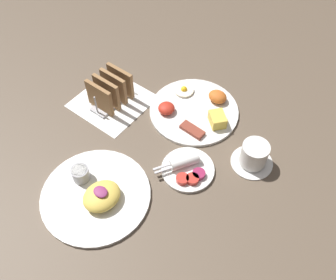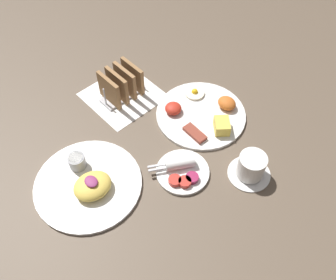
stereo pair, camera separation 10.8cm
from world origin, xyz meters
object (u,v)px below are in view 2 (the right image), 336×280
at_px(plate_breakfast, 202,114).
at_px(plate_foreground, 88,183).
at_px(coffee_cup, 251,167).
at_px(plate_condiments, 181,172).
at_px(toast_rack, 121,84).

xyz_separation_m(plate_breakfast, plate_foreground, (-0.04, -0.41, 0.00)).
distance_m(plate_breakfast, coffee_cup, 0.25).
bearing_deg(plate_condiments, toast_rack, 168.35).
bearing_deg(plate_breakfast, toast_rack, -152.13).
bearing_deg(toast_rack, plate_breakfast, 27.87).
xyz_separation_m(plate_foreground, coffee_cup, (0.28, 0.35, 0.02)).
relative_size(plate_breakfast, plate_condiments, 1.88).
height_order(plate_condiments, toast_rack, toast_rack).
height_order(toast_rack, coffee_cup, toast_rack).
height_order(plate_breakfast, plate_condiments, plate_breakfast).
relative_size(plate_breakfast, coffee_cup, 2.34).
relative_size(plate_breakfast, plate_foreground, 0.96).
distance_m(plate_foreground, coffee_cup, 0.44).
distance_m(plate_foreground, toast_rack, 0.35).
bearing_deg(toast_rack, plate_foreground, -54.17).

